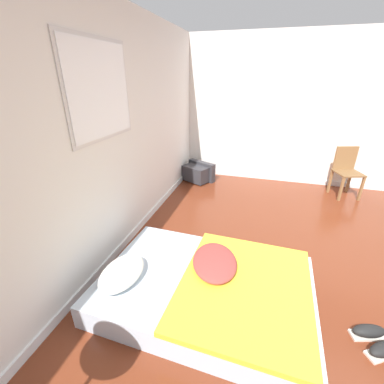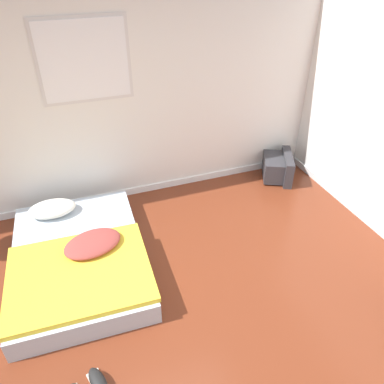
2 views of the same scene
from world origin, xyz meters
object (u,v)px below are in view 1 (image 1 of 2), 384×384
(mattress_bed, at_px, (206,287))
(wooden_chair, at_px, (346,168))
(sneaker_pair, at_px, (376,340))
(crt_tv, at_px, (198,172))

(mattress_bed, height_order, wooden_chair, wooden_chair)
(mattress_bed, xyz_separation_m, sneaker_pair, (-0.08, -1.36, -0.09))
(crt_tv, distance_m, wooden_chair, 2.58)
(mattress_bed, distance_m, crt_tv, 2.96)
(wooden_chair, bearing_deg, crt_tv, 91.90)
(wooden_chair, relative_size, sneaker_pair, 2.41)
(sneaker_pair, bearing_deg, mattress_bed, 86.70)
(mattress_bed, relative_size, crt_tv, 2.92)
(wooden_chair, bearing_deg, mattress_bed, 149.43)
(mattress_bed, relative_size, sneaker_pair, 5.56)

